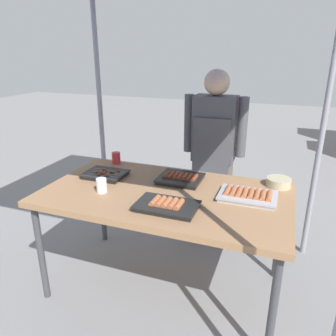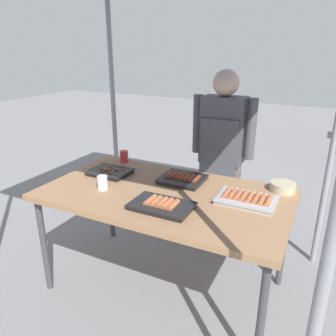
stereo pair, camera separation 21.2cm
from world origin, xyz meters
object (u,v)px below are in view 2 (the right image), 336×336
at_px(tray_pork_links, 182,179).
at_px(stall_table, 165,199).
at_px(tray_meat_skewers, 110,172).
at_px(condiment_bowl, 283,187).
at_px(drink_cup_by_wok, 103,183).
at_px(drink_cup_near_edge, 124,156).
at_px(tray_spring_rolls, 162,205).
at_px(tray_grilled_sausages, 247,199).
at_px(vendor_woman, 222,147).

bearing_deg(tray_pork_links, stall_table, -98.60).
bearing_deg(tray_meat_skewers, tray_pork_links, 11.46).
xyz_separation_m(stall_table, condiment_bowl, (0.69, 0.36, 0.08)).
xyz_separation_m(stall_table, drink_cup_by_wok, (-0.39, -0.15, 0.10)).
distance_m(drink_cup_near_edge, drink_cup_by_wok, 0.57).
bearing_deg(tray_spring_rolls, drink_cup_by_wok, 171.27).
relative_size(tray_meat_skewers, drink_cup_by_wok, 3.12).
xyz_separation_m(tray_meat_skewers, drink_cup_by_wok, (0.12, -0.25, 0.03)).
bearing_deg(tray_grilled_sausages, drink_cup_by_wok, -165.95).
bearing_deg(drink_cup_by_wok, condiment_bowl, 25.03).
distance_m(tray_grilled_sausages, drink_cup_near_edge, 1.14).
bearing_deg(stall_table, tray_spring_rolls, -67.29).
bearing_deg(vendor_woman, tray_meat_skewers, 44.65).
distance_m(stall_table, tray_pork_links, 0.23).
height_order(tray_meat_skewers, drink_cup_near_edge, drink_cup_near_edge).
distance_m(tray_pork_links, drink_cup_by_wok, 0.55).
xyz_separation_m(drink_cup_by_wok, vendor_woman, (0.53, 0.90, 0.08)).
bearing_deg(tray_pork_links, vendor_woman, 78.12).
bearing_deg(stall_table, tray_meat_skewers, 168.43).
distance_m(tray_grilled_sausages, drink_cup_by_wok, 0.93).
distance_m(tray_grilled_sausages, tray_spring_rolls, 0.52).
distance_m(stall_table, condiment_bowl, 0.78).
bearing_deg(tray_spring_rolls, drink_cup_near_edge, 137.49).
xyz_separation_m(tray_spring_rolls, drink_cup_near_edge, (-0.67, 0.61, 0.03)).
relative_size(tray_meat_skewers, tray_spring_rolls, 0.81).
relative_size(tray_pork_links, drink_cup_near_edge, 3.27).
bearing_deg(drink_cup_by_wok, tray_grilled_sausages, 14.05).
bearing_deg(vendor_woman, tray_grilled_sausages, 119.05).
relative_size(stall_table, drink_cup_near_edge, 17.39).
height_order(tray_grilled_sausages, vendor_woman, vendor_woman).
bearing_deg(drink_cup_by_wok, stall_table, 20.64).
height_order(tray_meat_skewers, vendor_woman, vendor_woman).
xyz_separation_m(tray_meat_skewers, drink_cup_near_edge, (-0.07, 0.29, 0.03)).
height_order(drink_cup_near_edge, drink_cup_by_wok, drink_cup_by_wok).
xyz_separation_m(drink_cup_near_edge, drink_cup_by_wok, (0.19, -0.54, 0.00)).
height_order(stall_table, vendor_woman, vendor_woman).
bearing_deg(stall_table, drink_cup_near_edge, 145.69).
height_order(tray_meat_skewers, condiment_bowl, condiment_bowl).
bearing_deg(tray_pork_links, drink_cup_near_edge, 163.56).
xyz_separation_m(condiment_bowl, drink_cup_near_edge, (-1.27, 0.04, 0.02)).
xyz_separation_m(tray_spring_rolls, condiment_bowl, (0.60, 0.58, 0.01)).
distance_m(stall_table, drink_cup_by_wok, 0.43).
relative_size(tray_grilled_sausages, tray_pork_links, 1.17).
bearing_deg(drink_cup_near_edge, drink_cup_by_wok, -70.57).
height_order(tray_pork_links, drink_cup_near_edge, drink_cup_near_edge).
bearing_deg(vendor_woman, tray_pork_links, 78.12).
relative_size(drink_cup_near_edge, drink_cup_by_wok, 0.97).
relative_size(tray_grilled_sausages, tray_spring_rolls, 0.97).
bearing_deg(tray_meat_skewers, stall_table, -11.57).
height_order(condiment_bowl, drink_cup_by_wok, drink_cup_by_wok).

